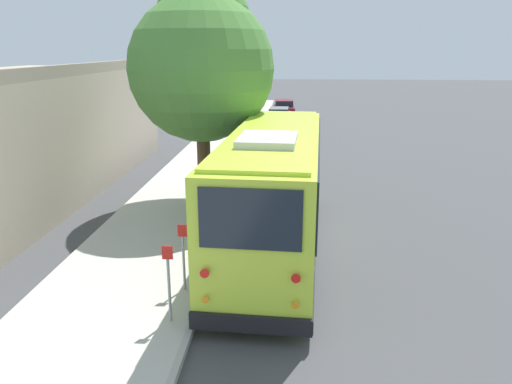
# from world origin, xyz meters

# --- Properties ---
(ground_plane) EXTENTS (160.00, 160.00, 0.00)m
(ground_plane) POSITION_xyz_m (0.00, 0.00, 0.00)
(ground_plane) COLOR #474749
(sidewalk_slab) EXTENTS (80.00, 3.97, 0.15)m
(sidewalk_slab) POSITION_xyz_m (0.00, 4.18, 0.07)
(sidewalk_slab) COLOR beige
(sidewalk_slab) RESTS_ON ground
(curb_strip) EXTENTS (80.00, 0.14, 0.15)m
(curb_strip) POSITION_xyz_m (0.00, 2.12, 0.07)
(curb_strip) COLOR #AAA69D
(curb_strip) RESTS_ON ground
(shuttle_bus) EXTENTS (9.98, 2.98, 3.62)m
(shuttle_bus) POSITION_xyz_m (-1.20, 0.60, 1.95)
(shuttle_bus) COLOR #BCDB38
(shuttle_bus) RESTS_ON ground
(parked_sedan_white) EXTENTS (4.37, 1.73, 1.31)m
(parked_sedan_white) POSITION_xyz_m (10.62, 0.88, 0.61)
(parked_sedan_white) COLOR silver
(parked_sedan_white) RESTS_ON ground
(parked_sedan_tan) EXTENTS (4.60, 1.96, 1.29)m
(parked_sedan_tan) POSITION_xyz_m (17.20, 0.85, 0.60)
(parked_sedan_tan) COLOR tan
(parked_sedan_tan) RESTS_ON ground
(parked_sedan_gray) EXTENTS (4.52, 1.80, 1.27)m
(parked_sedan_gray) POSITION_xyz_m (23.33, 1.08, 0.59)
(parked_sedan_gray) COLOR slate
(parked_sedan_gray) RESTS_ON ground
(parked_sedan_maroon) EXTENTS (4.37, 1.93, 1.30)m
(parked_sedan_maroon) POSITION_xyz_m (28.90, 0.79, 0.60)
(parked_sedan_maroon) COLOR maroon
(parked_sedan_maroon) RESTS_ON ground
(street_tree) EXTENTS (5.03, 5.03, 8.06)m
(street_tree) POSITION_xyz_m (2.97, 3.27, 5.28)
(street_tree) COLOR brown
(street_tree) RESTS_ON sidewalk_slab
(sign_post_near) EXTENTS (0.06, 0.22, 1.68)m
(sign_post_near) POSITION_xyz_m (-5.54, 2.57, 1.01)
(sign_post_near) COLOR gray
(sign_post_near) RESTS_ON sidewalk_slab
(sign_post_far) EXTENTS (0.06, 0.22, 1.62)m
(sign_post_far) POSITION_xyz_m (-4.12, 2.57, 0.98)
(sign_post_far) COLOR gray
(sign_post_far) RESTS_ON sidewalk_slab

